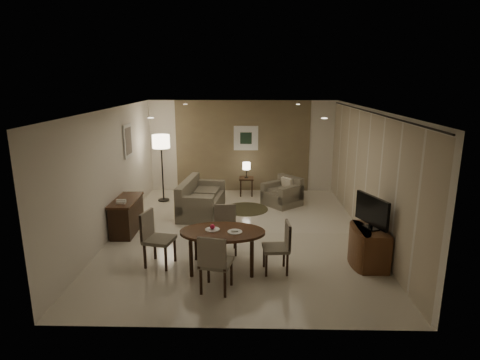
{
  "coord_description": "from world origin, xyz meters",
  "views": [
    {
      "loc": [
        0.2,
        -8.29,
        3.3
      ],
      "look_at": [
        0.0,
        0.2,
        1.15
      ],
      "focal_mm": 30.0,
      "sensor_mm": 36.0,
      "label": 1
    }
  ],
  "objects_px": {
    "chair_right": "(276,247)",
    "sofa": "(202,197)",
    "chair_near": "(216,262)",
    "chair_far": "(226,230)",
    "side_table": "(246,186)",
    "floor_lamp": "(162,168)",
    "dining_table": "(223,250)",
    "armchair": "(282,191)",
    "console_desk": "(127,216)",
    "tv_cabinet": "(370,247)",
    "chair_left": "(159,239)"
  },
  "relations": [
    {
      "from": "chair_right",
      "to": "floor_lamp",
      "type": "height_order",
      "value": "floor_lamp"
    },
    {
      "from": "tv_cabinet",
      "to": "armchair",
      "type": "relative_size",
      "value": 1.07
    },
    {
      "from": "tv_cabinet",
      "to": "armchair",
      "type": "distance_m",
      "value": 3.77
    },
    {
      "from": "console_desk",
      "to": "armchair",
      "type": "distance_m",
      "value": 4.11
    },
    {
      "from": "console_desk",
      "to": "armchair",
      "type": "bearing_deg",
      "value": 29.68
    },
    {
      "from": "chair_right",
      "to": "sofa",
      "type": "xyz_separation_m",
      "value": [
        -1.66,
        3.14,
        -0.03
      ]
    },
    {
      "from": "console_desk",
      "to": "chair_left",
      "type": "height_order",
      "value": "chair_left"
    },
    {
      "from": "side_table",
      "to": "chair_left",
      "type": "bearing_deg",
      "value": -108.59
    },
    {
      "from": "side_table",
      "to": "floor_lamp",
      "type": "distance_m",
      "value": 2.46
    },
    {
      "from": "dining_table",
      "to": "armchair",
      "type": "relative_size",
      "value": 1.78
    },
    {
      "from": "armchair",
      "to": "tv_cabinet",
      "type": "bearing_deg",
      "value": -19.84
    },
    {
      "from": "tv_cabinet",
      "to": "chair_far",
      "type": "bearing_deg",
      "value": 170.14
    },
    {
      "from": "console_desk",
      "to": "chair_right",
      "type": "xyz_separation_m",
      "value": [
        3.16,
        -1.81,
        0.08
      ]
    },
    {
      "from": "chair_far",
      "to": "sofa",
      "type": "relative_size",
      "value": 0.51
    },
    {
      "from": "console_desk",
      "to": "chair_right",
      "type": "bearing_deg",
      "value": -29.84
    },
    {
      "from": "console_desk",
      "to": "sofa",
      "type": "bearing_deg",
      "value": 41.42
    },
    {
      "from": "sofa",
      "to": "floor_lamp",
      "type": "bearing_deg",
      "value": 55.29
    },
    {
      "from": "armchair",
      "to": "dining_table",
      "type": "bearing_deg",
      "value": -60.09
    },
    {
      "from": "dining_table",
      "to": "sofa",
      "type": "height_order",
      "value": "sofa"
    },
    {
      "from": "tv_cabinet",
      "to": "side_table",
      "type": "bearing_deg",
      "value": 117.15
    },
    {
      "from": "chair_near",
      "to": "chair_far",
      "type": "distance_m",
      "value": 1.43
    },
    {
      "from": "console_desk",
      "to": "armchair",
      "type": "relative_size",
      "value": 1.42
    },
    {
      "from": "chair_left",
      "to": "armchair",
      "type": "xyz_separation_m",
      "value": [
        2.49,
        3.64,
        -0.13
      ]
    },
    {
      "from": "dining_table",
      "to": "chair_near",
      "type": "bearing_deg",
      "value": -93.74
    },
    {
      "from": "chair_left",
      "to": "sofa",
      "type": "xyz_separation_m",
      "value": [
        0.42,
        2.93,
        -0.08
      ]
    },
    {
      "from": "tv_cabinet",
      "to": "floor_lamp",
      "type": "xyz_separation_m",
      "value": [
        -4.58,
        3.86,
        0.57
      ]
    },
    {
      "from": "chair_right",
      "to": "floor_lamp",
      "type": "bearing_deg",
      "value": -149.97
    },
    {
      "from": "chair_left",
      "to": "side_table",
      "type": "bearing_deg",
      "value": -5.97
    },
    {
      "from": "chair_near",
      "to": "chair_right",
      "type": "relative_size",
      "value": 1.08
    },
    {
      "from": "console_desk",
      "to": "chair_right",
      "type": "height_order",
      "value": "chair_right"
    },
    {
      "from": "chair_near",
      "to": "chair_right",
      "type": "height_order",
      "value": "chair_near"
    },
    {
      "from": "chair_far",
      "to": "chair_left",
      "type": "xyz_separation_m",
      "value": [
        -1.16,
        -0.56,
        0.05
      ]
    },
    {
      "from": "chair_left",
      "to": "dining_table",
      "type": "bearing_deg",
      "value": -82.34
    },
    {
      "from": "console_desk",
      "to": "floor_lamp",
      "type": "xyz_separation_m",
      "value": [
        0.31,
        2.36,
        0.54
      ]
    },
    {
      "from": "dining_table",
      "to": "chair_near",
      "type": "relative_size",
      "value": 1.54
    },
    {
      "from": "dining_table",
      "to": "side_table",
      "type": "distance_m",
      "value": 4.66
    },
    {
      "from": "console_desk",
      "to": "dining_table",
      "type": "height_order",
      "value": "console_desk"
    },
    {
      "from": "chair_near",
      "to": "armchair",
      "type": "bearing_deg",
      "value": -95.15
    },
    {
      "from": "tv_cabinet",
      "to": "side_table",
      "type": "height_order",
      "value": "tv_cabinet"
    },
    {
      "from": "tv_cabinet",
      "to": "chair_far",
      "type": "xyz_separation_m",
      "value": [
        -2.65,
        0.46,
        0.11
      ]
    },
    {
      "from": "chair_near",
      "to": "side_table",
      "type": "height_order",
      "value": "chair_near"
    },
    {
      "from": "chair_far",
      "to": "armchair",
      "type": "bearing_deg",
      "value": 60.79
    },
    {
      "from": "chair_right",
      "to": "armchair",
      "type": "height_order",
      "value": "chair_right"
    },
    {
      "from": "chair_near",
      "to": "sofa",
      "type": "xyz_separation_m",
      "value": [
        -0.67,
        3.8,
        -0.07
      ]
    },
    {
      "from": "console_desk",
      "to": "floor_lamp",
      "type": "height_order",
      "value": "floor_lamp"
    },
    {
      "from": "side_table",
      "to": "floor_lamp",
      "type": "xyz_separation_m",
      "value": [
        -2.3,
        -0.59,
        0.66
      ]
    },
    {
      "from": "floor_lamp",
      "to": "chair_right",
      "type": "bearing_deg",
      "value": -55.65
    },
    {
      "from": "console_desk",
      "to": "chair_near",
      "type": "xyz_separation_m",
      "value": [
        2.18,
        -2.47,
        0.11
      ]
    },
    {
      "from": "side_table",
      "to": "floor_lamp",
      "type": "relative_size",
      "value": 0.28
    },
    {
      "from": "console_desk",
      "to": "chair_near",
      "type": "bearing_deg",
      "value": -48.64
    }
  ]
}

